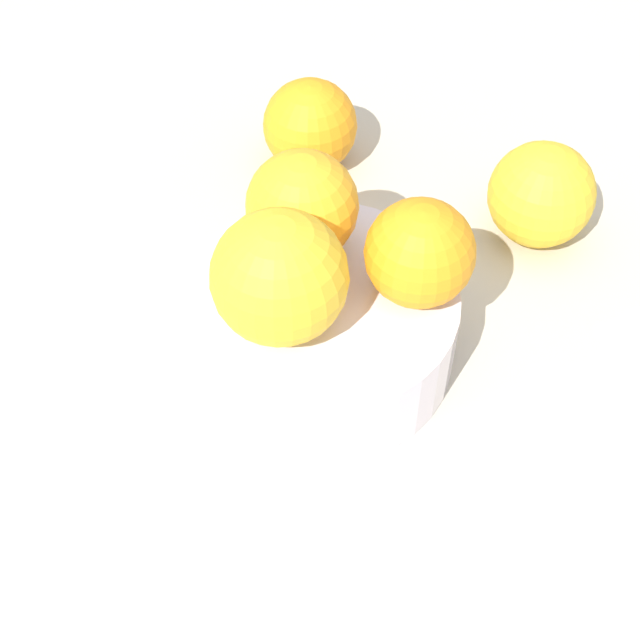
% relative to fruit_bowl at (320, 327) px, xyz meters
% --- Properties ---
extents(ground_plane, '(1.10, 1.10, 0.02)m').
position_rel_fruit_bowl_xyz_m(ground_plane, '(0.00, 0.00, -0.04)').
color(ground_plane, '#BCB29E').
extents(fruit_bowl, '(0.17, 0.17, 0.06)m').
position_rel_fruit_bowl_xyz_m(fruit_bowl, '(0.00, 0.00, 0.00)').
color(fruit_bowl, silver).
rests_on(fruit_bowl, ground_plane).
extents(orange_in_bowl_0, '(0.07, 0.07, 0.07)m').
position_rel_fruit_bowl_xyz_m(orange_in_bowl_0, '(-0.01, 0.06, 0.06)').
color(orange_in_bowl_0, orange).
rests_on(orange_in_bowl_0, fruit_bowl).
extents(orange_in_bowl_1, '(0.08, 0.08, 0.08)m').
position_rel_fruit_bowl_xyz_m(orange_in_bowl_1, '(0.02, -0.02, 0.07)').
color(orange_in_bowl_1, yellow).
rests_on(orange_in_bowl_1, fruit_bowl).
extents(orange_in_bowl_2, '(0.07, 0.07, 0.07)m').
position_rel_fruit_bowl_xyz_m(orange_in_bowl_2, '(-0.04, -0.01, 0.07)').
color(orange_in_bowl_2, '#F9A823').
rests_on(orange_in_bowl_2, fruit_bowl).
extents(orange_loose_0, '(0.07, 0.07, 0.07)m').
position_rel_fruit_bowl_xyz_m(orange_loose_0, '(-0.19, -0.02, 0.01)').
color(orange_loose_0, orange).
rests_on(orange_loose_0, ground_plane).
extents(orange_loose_1, '(0.08, 0.08, 0.08)m').
position_rel_fruit_bowl_xyz_m(orange_loose_1, '(-0.12, 0.15, 0.01)').
color(orange_loose_1, yellow).
rests_on(orange_loose_1, ground_plane).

